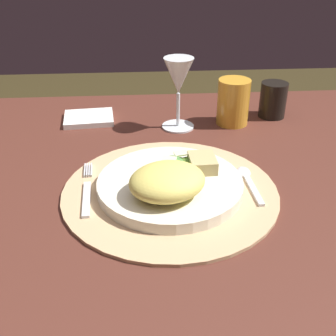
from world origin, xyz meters
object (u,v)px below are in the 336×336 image
Objects in this scene: dining_table at (135,238)px; amber_tumbler at (233,102)px; fork at (87,191)px; spoon at (248,179)px; napkin at (89,118)px; dark_tumbler at (273,100)px; wine_glass at (179,80)px; dinner_plate at (170,185)px.

amber_tumbler is at bearing 44.61° from dining_table.
amber_tumbler is at bearing 42.67° from fork.
spoon reaches higher than dining_table.
dark_tumbler reaches higher than napkin.
amber_tumbler is 0.11m from dark_tumbler.
dinner_plate is at bearing -98.04° from wine_glass.
napkin reaches higher than fork.
wine_glass is at bearing -173.62° from amber_tumbler.
napkin is 0.71× the size of wine_glass.
spoon is (0.28, 0.02, 0.00)m from fork.
dark_tumbler is (0.41, 0.32, 0.03)m from fork.
amber_tumbler reaches higher than dark_tumbler.
napkin is (-0.17, 0.32, -0.01)m from dinner_plate.
dining_table is 0.38m from amber_tumbler.
dining_table is 11.81× the size of napkin.
dinner_plate is at bearing -120.12° from amber_tumbler.
wine_glass is (0.21, -0.05, 0.11)m from napkin.
fork is at bearing -123.76° from wine_glass.
dinner_plate reaches higher than napkin.
wine_glass reaches higher than dinner_plate.
fork is 1.49× the size of napkin.
dining_table is 0.26m from spoon.
wine_glass reaches higher than fork.
spoon reaches higher than fork.
dining_table is 7.90× the size of fork.
spoon is at bearing 9.10° from dinner_plate.
fork is 0.34m from wine_glass.
spoon is 0.29m from wine_glass.
fork is at bearing -144.26° from dining_table.
dark_tumbler is (0.10, 0.03, -0.01)m from amber_tumbler.
fork is at bearing -142.28° from dark_tumbler.
napkin is 0.44m from dark_tumbler.
spoon is at bearing -113.49° from dark_tumbler.
fork is at bearing -137.33° from amber_tumbler.
wine_glass is at bearing 56.24° from fork.
wine_glass is (0.18, 0.27, 0.10)m from fork.
dark_tumbler is at bearing 38.14° from dining_table.
napkin is 0.34m from amber_tumbler.
dark_tumbler is (0.23, 0.05, -0.07)m from wine_glass.
dinner_plate is at bearing -62.52° from napkin.
dinner_plate is at bearing -40.11° from dining_table.
dining_table is 0.32m from napkin.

